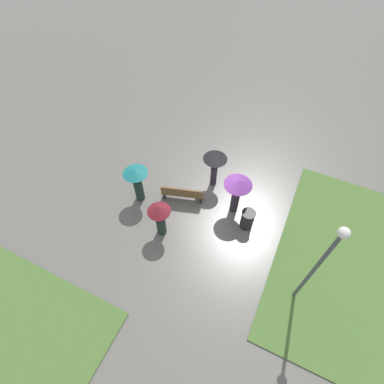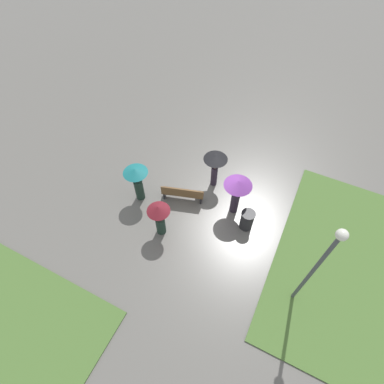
{
  "view_description": "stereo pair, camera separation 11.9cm",
  "coord_description": "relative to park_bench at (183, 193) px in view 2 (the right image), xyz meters",
  "views": [
    {
      "loc": [
        -2.76,
        7.63,
        11.08
      ],
      "look_at": [
        0.55,
        0.61,
        0.93
      ],
      "focal_mm": 28.0,
      "sensor_mm": 36.0,
      "label": 1
    },
    {
      "loc": [
        -2.87,
        7.57,
        11.08
      ],
      "look_at": [
        0.55,
        0.61,
        0.93
      ],
      "focal_mm": 28.0,
      "sensor_mm": 36.0,
      "label": 2
    }
  ],
  "objects": [
    {
      "name": "ground_plane",
      "position": [
        -1.05,
        -0.56,
        -0.47
      ],
      "size": [
        90.0,
        90.0,
        0.0
      ],
      "primitive_type": "plane",
      "color": "#66635E"
    },
    {
      "name": "lawn_patch_near",
      "position": [
        -8.21,
        0.04,
        -0.44
      ],
      "size": [
        7.27,
        8.58,
        0.06
      ],
      "color": "#4C7033",
      "rests_on": "ground_plane"
    },
    {
      "name": "park_bench",
      "position": [
        0.0,
        0.0,
        0.0
      ],
      "size": [
        1.91,
        0.94,
        0.9
      ],
      "rotation": [
        0.0,
        0.0,
        0.29
      ],
      "color": "brown",
      "rests_on": "ground_plane"
    },
    {
      "name": "lamp_post",
      "position": [
        -5.63,
        2.14,
        2.55
      ],
      "size": [
        0.32,
        0.32,
        4.76
      ],
      "color": "#474C51",
      "rests_on": "ground_plane"
    },
    {
      "name": "trash_bin",
      "position": [
        -3.05,
        0.07,
        0.01
      ],
      "size": [
        0.58,
        0.58,
        0.97
      ],
      "color": "#232326",
      "rests_on": "ground_plane"
    },
    {
      "name": "crowd_person_black",
      "position": [
        -0.88,
        -1.49,
        0.97
      ],
      "size": [
        1.06,
        1.06,
        1.9
      ],
      "rotation": [
        0.0,
        0.0,
        0.64
      ],
      "color": "#2D2333",
      "rests_on": "ground_plane"
    },
    {
      "name": "crowd_person_purple",
      "position": [
        -2.28,
        -0.49,
        1.01
      ],
      "size": [
        1.16,
        1.16,
        2.01
      ],
      "rotation": [
        0.0,
        0.0,
        5.0
      ],
      "color": "#2D2333",
      "rests_on": "ground_plane"
    },
    {
      "name": "crowd_person_maroon",
      "position": [
        0.05,
        1.86,
        0.73
      ],
      "size": [
        0.92,
        0.92,
        1.8
      ],
      "rotation": [
        0.0,
        0.0,
        2.01
      ],
      "color": "#1E3328",
      "rests_on": "ground_plane"
    },
    {
      "name": "crowd_person_teal",
      "position": [
        1.79,
        0.72,
        0.8
      ],
      "size": [
        1.05,
        1.05,
        1.92
      ],
      "rotation": [
        0.0,
        0.0,
        1.43
      ],
      "color": "#1E3328",
      "rests_on": "ground_plane"
    }
  ]
}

